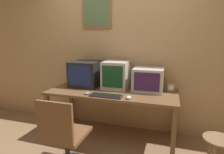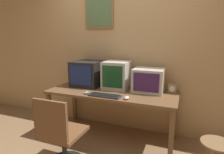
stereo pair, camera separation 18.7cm
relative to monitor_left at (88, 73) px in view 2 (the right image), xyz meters
The scene contains 11 objects.
wall_back 0.67m from the monitor_left, 31.39° to the left, with size 8.00×0.08×2.60m.
desk 0.58m from the monitor_left, 17.89° to the right, with size 1.86×0.78×0.75m.
monitor_left is the anchor object (origin of this frame).
monitor_center 0.50m from the monitor_left, ahead, with size 0.38×0.40×0.42m.
monitor_right 0.99m from the monitor_left, ahead, with size 0.42×0.38×0.33m.
keyboard_main 0.69m from the monitor_left, 41.59° to the right, with size 0.43×0.15×0.03m.
mouse_near_keyboard 0.93m from the monitor_left, 28.93° to the right, with size 0.06×0.10×0.04m.
mouse_far_corner 0.51m from the monitor_left, 63.13° to the right, with size 0.06×0.10×0.04m.
desk_clock 1.32m from the monitor_left, ahead, with size 0.11×0.07×0.12m.
office_chair 1.18m from the monitor_left, 79.34° to the right, with size 0.48×0.48×0.88m.
side_stool 2.02m from the monitor_left, 18.39° to the right, with size 0.32×0.32×0.46m.
Camera 2 is at (0.98, -1.55, 1.50)m, focal length 30.00 mm.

